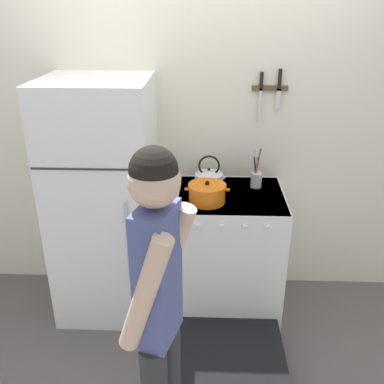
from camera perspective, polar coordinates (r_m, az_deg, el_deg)
ground_plane at (r=3.59m, az=-0.45°, el=-11.39°), size 14.00×14.00×0.00m
wall_back at (r=3.06m, az=-0.50°, el=8.77°), size 10.00×0.06×2.55m
refrigerator at (r=2.97m, az=-11.53°, el=-1.38°), size 0.68×0.66×1.66m
stove_range at (r=3.05m, az=4.93°, el=-8.46°), size 0.71×1.36×0.91m
dutch_oven_pot at (r=2.72m, az=2.03°, el=-0.17°), size 0.28×0.24×0.15m
tea_kettle at (r=2.95m, az=2.30°, el=1.90°), size 0.24×0.19×0.23m
utensil_jar at (r=2.97m, az=8.57°, el=1.90°), size 0.08×0.08×0.28m
person at (r=1.82m, az=-4.42°, el=-15.45°), size 0.32×0.38×1.63m
wall_knife_strip at (r=2.98m, az=10.40°, el=13.61°), size 0.24×0.03×0.35m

